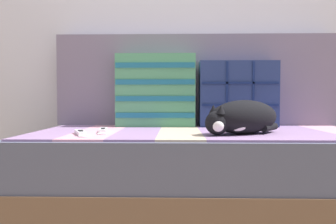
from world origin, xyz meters
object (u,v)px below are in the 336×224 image
throw_pillow_striped (156,91)px  game_remote_far (81,133)px  couch (199,169)px  throw_pillow_quilted (238,94)px  sleeping_cat (241,118)px  game_remote_near (103,130)px

throw_pillow_striped → game_remote_far: (-0.32, -0.47, -0.21)m
throw_pillow_striped → couch: bearing=-43.9°
couch → throw_pillow_quilted: 0.53m
couch → sleeping_cat: (0.18, -0.19, 0.29)m
throw_pillow_striped → game_remote_far: throw_pillow_striped is taller
throw_pillow_striped → game_remote_far: 0.61m
throw_pillow_striped → game_remote_near: throw_pillow_striped is taller
throw_pillow_striped → game_remote_near: (-0.24, -0.36, -0.21)m
sleeping_cat → game_remote_far: size_ratio=2.03×
couch → throw_pillow_striped: 0.55m
sleeping_cat → game_remote_near: 0.68m
couch → game_remote_near: bearing=-166.3°
game_remote_near → game_remote_far: same height
game_remote_far → sleeping_cat: bearing=3.2°
game_remote_near → throw_pillow_quilted: bearing=25.9°
couch → sleeping_cat: 0.39m
game_remote_far → couch: bearing=22.4°
throw_pillow_striped → throw_pillow_quilted: bearing=0.1°
game_remote_near → game_remote_far: size_ratio=1.04×
game_remote_near → game_remote_far: 0.14m
throw_pillow_striped → game_remote_near: 0.48m
throw_pillow_quilted → game_remote_near: bearing=-154.1°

